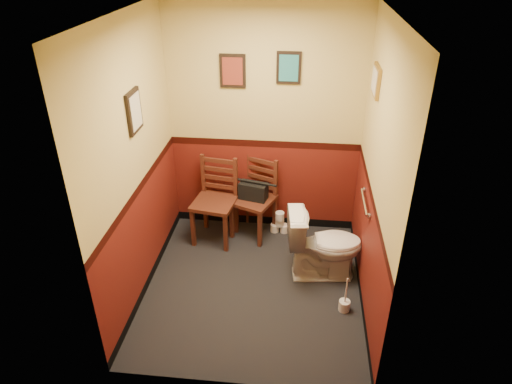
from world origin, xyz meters
TOP-DOWN VIEW (x-y plane):
  - floor at (0.00, 0.00)m, footprint 2.20×2.40m
  - ceiling at (0.00, 0.00)m, footprint 2.20×2.40m
  - wall_back at (0.00, 1.20)m, footprint 2.20×0.00m
  - wall_front at (0.00, -1.20)m, footprint 2.20×0.00m
  - wall_left at (-1.10, 0.00)m, footprint 0.00×2.40m
  - wall_right at (1.10, 0.00)m, footprint 0.00×2.40m
  - grab_bar at (1.07, 0.25)m, footprint 0.05×0.56m
  - framed_print_back_a at (-0.35, 1.18)m, footprint 0.28×0.04m
  - framed_print_back_b at (0.25, 1.18)m, footprint 0.26×0.04m
  - framed_print_left at (-1.08, 0.10)m, footprint 0.04×0.30m
  - framed_print_right at (1.08, 0.60)m, footprint 0.04×0.34m
  - toilet at (0.72, 0.28)m, footprint 0.84×0.53m
  - toilet_brush at (0.93, -0.25)m, footprint 0.11×0.11m
  - chair_left at (-0.54, 0.86)m, footprint 0.54×0.54m
  - chair_right at (-0.09, 1.00)m, footprint 0.59×0.59m
  - handbag at (-0.11, 0.97)m, footprint 0.35×0.23m
  - tp_stack at (0.21, 1.03)m, footprint 0.23×0.14m

SIDE VIEW (x-z plane):
  - floor at x=0.00m, z-range 0.00..0.00m
  - toilet_brush at x=0.93m, z-range -0.13..0.26m
  - tp_stack at x=0.21m, z-range -0.02..0.27m
  - toilet at x=0.72m, z-range 0.00..0.78m
  - chair_right at x=-0.09m, z-range 0.00..0.96m
  - chair_left at x=-0.54m, z-range 0.00..1.01m
  - handbag at x=-0.11m, z-range 0.49..0.72m
  - grab_bar at x=1.07m, z-range 0.92..0.98m
  - wall_back at x=0.00m, z-range 0.00..2.70m
  - wall_front at x=0.00m, z-range 0.00..2.70m
  - wall_left at x=-1.10m, z-range 0.00..2.70m
  - wall_right at x=1.10m, z-range 0.00..2.70m
  - framed_print_left at x=-1.08m, z-range 1.66..2.04m
  - framed_print_back_a at x=-0.35m, z-range 1.77..2.13m
  - framed_print_back_b at x=0.25m, z-range 1.83..2.17m
  - framed_print_right at x=1.08m, z-range 1.91..2.19m
  - ceiling at x=0.00m, z-range 2.70..2.70m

